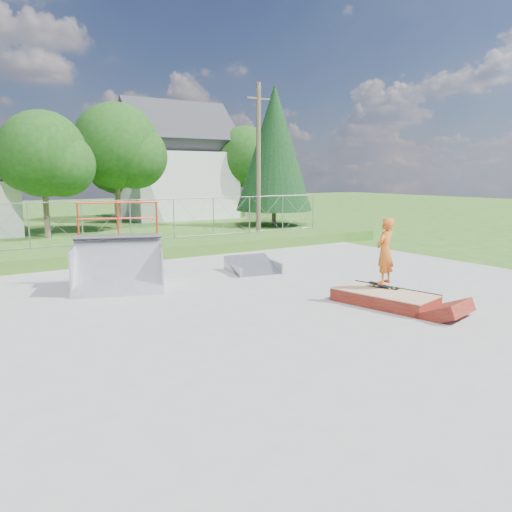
{
  "coord_description": "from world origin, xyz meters",
  "views": [
    {
      "loc": [
        -6.99,
        -10.22,
        3.37
      ],
      "look_at": [
        0.48,
        1.37,
        1.1
      ],
      "focal_mm": 35.0,
      "sensor_mm": 36.0,
      "label": 1
    }
  ],
  "objects": [
    {
      "name": "ground",
      "position": [
        0.0,
        0.0,
        0.0
      ],
      "size": [
        120.0,
        120.0,
        0.0
      ],
      "primitive_type": "plane",
      "color": "#33601B",
      "rests_on": "ground"
    },
    {
      "name": "concrete_pad",
      "position": [
        0.0,
        0.0,
        0.02
      ],
      "size": [
        20.0,
        16.0,
        0.04
      ],
      "primitive_type": "cube",
      "color": "gray",
      "rests_on": "ground"
    },
    {
      "name": "grass_berm",
      "position": [
        0.0,
        9.5,
        0.25
      ],
      "size": [
        24.0,
        3.0,
        0.5
      ],
      "primitive_type": "cube",
      "color": "#33601B",
      "rests_on": "ground"
    },
    {
      "name": "grind_box",
      "position": [
        2.58,
        -1.5,
        0.19
      ],
      "size": [
        1.78,
        2.77,
        0.38
      ],
      "rotation": [
        0.0,
        0.0,
        0.23
      ],
      "color": "maroon",
      "rests_on": "concrete_pad"
    },
    {
      "name": "quarter_pipe",
      "position": [
        -2.61,
        3.97,
        1.27
      ],
      "size": [
        3.11,
        2.88,
        2.53
      ],
      "primitive_type": null,
      "rotation": [
        0.0,
        0.0,
        -0.35
      ],
      "color": "#A3A5AB",
      "rests_on": "concrete_pad"
    },
    {
      "name": "flat_bank_ramp",
      "position": [
        2.1,
        4.05,
        0.24
      ],
      "size": [
        1.83,
        1.92,
        0.48
      ],
      "primitive_type": null,
      "rotation": [
        0.0,
        0.0,
        -0.17
      ],
      "color": "#A3A5AB",
      "rests_on": "concrete_pad"
    },
    {
      "name": "skateboard",
      "position": [
        2.88,
        -1.18,
        0.42
      ],
      "size": [
        0.53,
        0.81,
        0.13
      ],
      "primitive_type": "cube",
      "rotation": [
        0.14,
        0.0,
        0.43
      ],
      "color": "black",
      "rests_on": "grind_box"
    },
    {
      "name": "skater",
      "position": [
        2.88,
        -1.18,
        1.3
      ],
      "size": [
        0.73,
        0.58,
        1.74
      ],
      "primitive_type": "imported",
      "rotation": [
        0.0,
        0.0,
        3.43
      ],
      "color": "orange",
      "rests_on": "grind_box"
    },
    {
      "name": "chain_link_fence",
      "position": [
        0.0,
        10.5,
        1.4
      ],
      "size": [
        20.0,
        0.06,
        1.8
      ],
      "primitive_type": null,
      "color": "gray",
      "rests_on": "grass_berm"
    },
    {
      "name": "gable_house",
      "position": [
        9.0,
        26.0,
        3.84
      ],
      "size": [
        8.4,
        6.08,
        8.94
      ],
      "color": "silver",
      "rests_on": "ground"
    },
    {
      "name": "utility_pole",
      "position": [
        7.5,
        12.0,
        4.0
      ],
      "size": [
        0.24,
        0.24,
        8.0
      ],
      "primitive_type": "cylinder",
      "color": "brown",
      "rests_on": "ground"
    },
    {
      "name": "tree_left_near",
      "position": [
        -1.75,
        17.83,
        4.24
      ],
      "size": [
        4.76,
        4.48,
        6.65
      ],
      "color": "brown",
      "rests_on": "ground"
    },
    {
      "name": "tree_center",
      "position": [
        2.78,
        19.81,
        4.85
      ],
      "size": [
        5.44,
        5.12,
        7.6
      ],
      "color": "brown",
      "rests_on": "ground"
    },
    {
      "name": "tree_right_far",
      "position": [
        14.27,
        23.82,
        4.54
      ],
      "size": [
        5.1,
        4.8,
        7.12
      ],
      "color": "brown",
      "rests_on": "ground"
    },
    {
      "name": "tree_back_mid",
      "position": [
        5.21,
        27.86,
        3.63
      ],
      "size": [
        4.08,
        3.84,
        5.7
      ],
      "color": "brown",
      "rests_on": "ground"
    },
    {
      "name": "conifer_tree",
      "position": [
        12.0,
        17.0,
        5.05
      ],
      "size": [
        5.04,
        5.04,
        9.1
      ],
      "color": "brown",
      "rests_on": "ground"
    }
  ]
}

